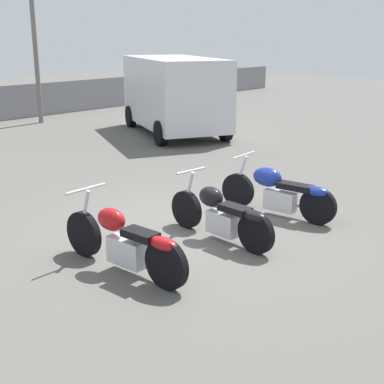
% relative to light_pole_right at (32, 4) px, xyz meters
% --- Properties ---
extents(ground_plane, '(60.00, 60.00, 0.00)m').
position_rel_light_pole_right_xyz_m(ground_plane, '(-4.42, -11.06, -3.92)').
color(ground_plane, '#5B5954').
extents(light_pole_right, '(0.70, 0.35, 6.53)m').
position_rel_light_pole_right_xyz_m(light_pole_right, '(0.00, 0.00, 0.00)').
color(light_pole_right, slate).
rests_on(light_pole_right, ground_plane).
extents(motorcycle_slot_0, '(0.66, 2.22, 1.01)m').
position_rel_light_pole_right_xyz_m(motorcycle_slot_0, '(-6.10, -11.48, -3.50)').
color(motorcycle_slot_0, black).
rests_on(motorcycle_slot_0, ground_plane).
extents(motorcycle_slot_1, '(0.59, 2.05, 0.97)m').
position_rel_light_pole_right_xyz_m(motorcycle_slot_1, '(-4.40, -11.70, -3.52)').
color(motorcycle_slot_1, black).
rests_on(motorcycle_slot_1, ground_plane).
extents(motorcycle_slot_2, '(0.69, 2.14, 0.98)m').
position_rel_light_pole_right_xyz_m(motorcycle_slot_2, '(-2.87, -11.69, -3.50)').
color(motorcycle_slot_2, black).
rests_on(motorcycle_slot_2, ground_plane).
extents(parked_van, '(3.91, 4.97, 2.30)m').
position_rel_light_pole_right_xyz_m(parked_van, '(1.62, -4.93, -2.65)').
color(parked_van, silver).
rests_on(parked_van, ground_plane).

